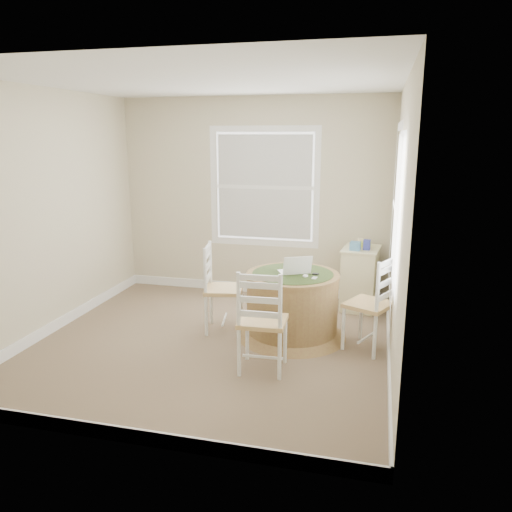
% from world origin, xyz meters
% --- Properties ---
extents(room, '(3.64, 3.64, 2.64)m').
position_xyz_m(room, '(0.17, 0.16, 1.30)').
color(room, '#806951').
rests_on(room, ground).
extents(round_table, '(1.16, 1.16, 0.70)m').
position_xyz_m(round_table, '(0.78, 0.39, 0.38)').
color(round_table, olive).
rests_on(round_table, ground).
extents(chair_left, '(0.47, 0.49, 0.95)m').
position_xyz_m(chair_left, '(0.02, 0.38, 0.47)').
color(chair_left, white).
rests_on(chair_left, ground).
extents(chair_near, '(0.44, 0.42, 0.95)m').
position_xyz_m(chair_near, '(0.66, -0.45, 0.47)').
color(chair_near, white).
rests_on(chair_near, ground).
extents(chair_right, '(0.54, 0.55, 0.95)m').
position_xyz_m(chair_right, '(1.58, 0.25, 0.47)').
color(chair_right, white).
rests_on(chair_right, ground).
extents(laptop, '(0.39, 0.38, 0.22)m').
position_xyz_m(laptop, '(0.80, 0.41, 0.73)').
color(laptop, white).
rests_on(laptop, round_table).
extents(mouse, '(0.07, 0.10, 0.03)m').
position_xyz_m(mouse, '(0.93, 0.30, 0.71)').
color(mouse, white).
rests_on(mouse, round_table).
extents(phone, '(0.06, 0.10, 0.02)m').
position_xyz_m(phone, '(1.03, 0.25, 0.70)').
color(phone, '#B7BABF').
rests_on(phone, round_table).
extents(keys, '(0.07, 0.06, 0.02)m').
position_xyz_m(keys, '(1.02, 0.39, 0.71)').
color(keys, black).
rests_on(keys, round_table).
extents(corner_chest, '(0.48, 0.62, 0.77)m').
position_xyz_m(corner_chest, '(1.44, 1.49, 0.39)').
color(corner_chest, beige).
rests_on(corner_chest, ground).
extents(tissue_box, '(0.13, 0.13, 0.10)m').
position_xyz_m(tissue_box, '(1.37, 1.35, 0.82)').
color(tissue_box, '#508AB8').
rests_on(tissue_box, corner_chest).
extents(box_yellow, '(0.16, 0.11, 0.06)m').
position_xyz_m(box_yellow, '(1.47, 1.56, 0.80)').
color(box_yellow, '#DCEF54').
rests_on(box_yellow, corner_chest).
extents(box_blue, '(0.09, 0.09, 0.12)m').
position_xyz_m(box_blue, '(1.50, 1.41, 0.83)').
color(box_blue, '#353D9F').
rests_on(box_blue, corner_chest).
extents(cup_cream, '(0.07, 0.07, 0.09)m').
position_xyz_m(cup_cream, '(1.42, 1.63, 0.81)').
color(cup_cream, beige).
rests_on(cup_cream, corner_chest).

